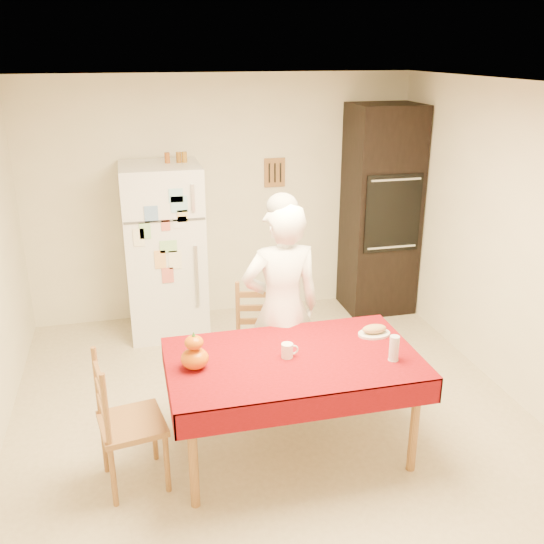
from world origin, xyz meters
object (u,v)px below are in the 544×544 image
object	(u,v)px
coffee_mug	(287,351)
wine_glass	(394,348)
bread_plate	(374,334)
oven_cabinet	(381,211)
chair_left	(121,418)
pumpkin_lower	(195,358)
dining_table	(293,366)
seated_woman	(282,309)
chair_far	(260,337)
refrigerator	(165,251)

from	to	relation	value
coffee_mug	wine_glass	bearing A→B (deg)	-16.91
wine_glass	bread_plate	distance (m)	0.39
oven_cabinet	wine_glass	distance (m)	2.67
chair_left	oven_cabinet	bearing A→B (deg)	-58.92
coffee_mug	pumpkin_lower	distance (m)	0.62
oven_cabinet	dining_table	world-z (taller)	oven_cabinet
oven_cabinet	seated_woman	xyz separation A→B (m)	(-1.52, -1.68, -0.25)
chair_far	bread_plate	size ratio (longest dim) A/B	3.96
seated_woman	bread_plate	world-z (taller)	seated_woman
chair_left	coffee_mug	distance (m)	1.16
oven_cabinet	bread_plate	distance (m)	2.32
dining_table	wine_glass	bearing A→B (deg)	-17.53
oven_cabinet	pumpkin_lower	size ratio (longest dim) A/B	11.94
pumpkin_lower	chair_left	bearing A→B (deg)	-170.58
refrigerator	wine_glass	bearing A→B (deg)	-61.35
coffee_mug	pumpkin_lower	xyz separation A→B (m)	(-0.62, 0.00, 0.02)
chair_far	coffee_mug	bearing A→B (deg)	-78.41
refrigerator	dining_table	size ratio (longest dim) A/B	1.00
chair_left	seated_woman	xyz separation A→B (m)	(1.23, 0.67, 0.34)
refrigerator	coffee_mug	size ratio (longest dim) A/B	17.00
refrigerator	chair_left	xyz separation A→B (m)	(-0.47, -2.30, -0.34)
dining_table	chair_left	world-z (taller)	chair_left
pumpkin_lower	wine_glass	bearing A→B (deg)	-9.14
pumpkin_lower	dining_table	bearing A→B (deg)	-0.61
oven_cabinet	coffee_mug	distance (m)	2.81
dining_table	chair_left	size ratio (longest dim) A/B	1.79
chair_far	wine_glass	xyz separation A→B (m)	(0.68, -1.04, 0.34)
oven_cabinet	chair_far	xyz separation A→B (m)	(-1.63, -1.43, -0.59)
chair_left	bread_plate	distance (m)	1.85
seated_woman	coffee_mug	world-z (taller)	seated_woman
dining_table	wine_glass	xyz separation A→B (m)	(0.64, -0.20, 0.16)
refrigerator	coffee_mug	world-z (taller)	refrigerator
refrigerator	chair_left	distance (m)	2.37
coffee_mug	wine_glass	xyz separation A→B (m)	(0.68, -0.21, 0.04)
seated_woman	chair_left	bearing A→B (deg)	27.59
coffee_mug	chair_left	bearing A→B (deg)	-175.93
seated_woman	wine_glass	xyz separation A→B (m)	(0.56, -0.80, 0.00)
chair_far	coffee_mug	xyz separation A→B (m)	(0.00, -0.84, 0.30)
chair_far	pumpkin_lower	distance (m)	1.09
oven_cabinet	seated_woman	distance (m)	2.27
chair_far	pumpkin_lower	xyz separation A→B (m)	(-0.62, -0.83, 0.32)
dining_table	coffee_mug	size ratio (longest dim) A/B	17.00
chair_left	wine_glass	world-z (taller)	chair_left
dining_table	seated_woman	bearing A→B (deg)	82.78
oven_cabinet	seated_woman	world-z (taller)	oven_cabinet
refrigerator	bread_plate	world-z (taller)	refrigerator
dining_table	chair_far	world-z (taller)	chair_far
seated_woman	chair_far	bearing A→B (deg)	-65.51
chair_far	pumpkin_lower	bearing A→B (deg)	-115.11
dining_table	pumpkin_lower	distance (m)	0.68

